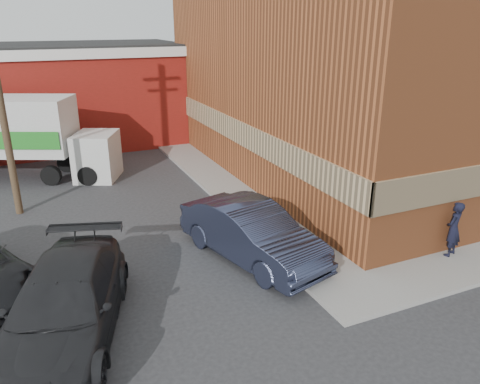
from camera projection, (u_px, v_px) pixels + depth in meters
name	position (u px, v px, depth m)	size (l,w,h in m)	color
ground	(320.00, 286.00, 12.80)	(90.00, 90.00, 0.00)	#28282B
brick_building	(373.00, 68.00, 22.13)	(14.25, 18.25, 9.36)	#974C27
sidewalk_west	(219.00, 183.00, 20.71)	(1.80, 18.00, 0.12)	gray
warehouse	(40.00, 95.00, 26.66)	(16.30, 8.30, 5.60)	maroon
man	(454.00, 229.00, 13.95)	(0.63, 0.41, 1.72)	black
sedan	(252.00, 233.00, 14.00)	(1.81, 5.19, 1.71)	#272C41
suv_b	(65.00, 306.00, 10.45)	(2.34, 5.75, 1.67)	black
box_truck	(23.00, 133.00, 20.83)	(7.69, 5.11, 3.68)	silver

